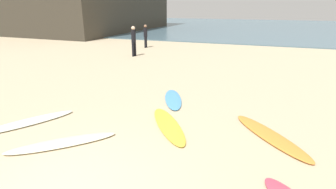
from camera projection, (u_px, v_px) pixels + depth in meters
ocean_water at (248, 26)px, 39.24m from camera, size 120.00×40.00×0.08m
surfboard_0 at (63, 143)px, 6.06m from camera, size 2.09×2.03×0.09m
surfboard_1 at (168, 125)px, 6.96m from camera, size 1.83×2.26×0.08m
surfboard_2 at (28, 122)px, 7.13m from camera, size 1.63×2.39×0.09m
surfboard_3 at (173, 99)px, 8.88m from camera, size 1.29×2.08×0.08m
surfboard_4 at (270, 136)px, 6.39m from camera, size 2.09×2.33×0.08m
beachgoer_near at (146, 35)px, 19.60m from camera, size 0.31×0.34×1.69m
beachgoer_mid at (134, 39)px, 16.22m from camera, size 0.33×0.34×1.84m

